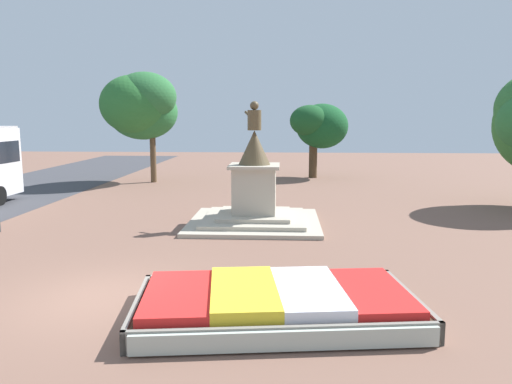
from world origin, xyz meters
name	(u,v)px	position (x,y,z in m)	size (l,w,h in m)	color
ground_plane	(99,298)	(0.00, 0.00, 0.00)	(92.30, 92.30, 0.00)	brown
flower_planter	(275,304)	(3.98, -0.86, 0.29)	(6.03, 3.86, 0.65)	#38281C
statue_monument	(254,197)	(3.03, 8.03, 1.03)	(4.89, 4.89, 4.61)	#B3A995
park_tree_behind_statue	(140,106)	(-4.54, 19.49, 4.68)	(4.53, 5.25, 6.66)	brown
park_tree_far_right	(319,125)	(6.46, 22.74, 3.49)	(3.85, 3.96, 4.89)	#4C3823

